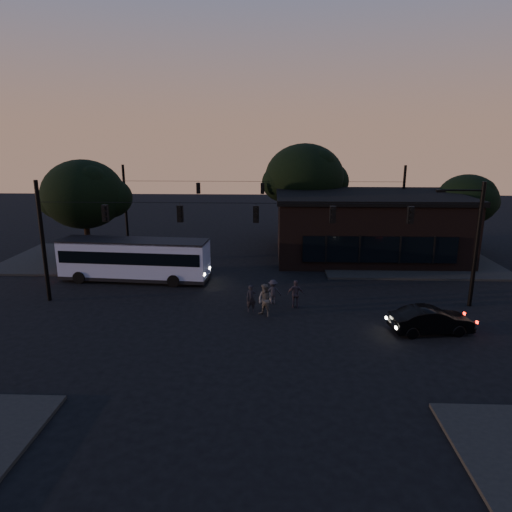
{
  "coord_description": "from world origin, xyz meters",
  "views": [
    {
      "loc": [
        1.0,
        -22.56,
        9.89
      ],
      "look_at": [
        0.0,
        4.0,
        3.0
      ],
      "focal_mm": 32.0,
      "sensor_mm": 36.0,
      "label": 1
    }
  ],
  "objects_px": {
    "building": "(367,225)",
    "bus": "(134,258)",
    "car": "(431,320)",
    "pedestrian_b": "(265,300)",
    "pedestrian_c": "(296,294)",
    "pedestrian_d": "(273,292)",
    "pedestrian_a": "(251,298)"
  },
  "relations": [
    {
      "from": "pedestrian_c",
      "to": "car",
      "type": "bearing_deg",
      "value": 160.76
    },
    {
      "from": "pedestrian_c",
      "to": "pedestrian_d",
      "type": "bearing_deg",
      "value": -18.96
    },
    {
      "from": "car",
      "to": "pedestrian_d",
      "type": "relative_size",
      "value": 2.75
    },
    {
      "from": "building",
      "to": "bus",
      "type": "height_order",
      "value": "building"
    },
    {
      "from": "car",
      "to": "bus",
      "type": "bearing_deg",
      "value": 57.18
    },
    {
      "from": "pedestrian_c",
      "to": "bus",
      "type": "bearing_deg",
      "value": -17.28
    },
    {
      "from": "pedestrian_b",
      "to": "pedestrian_c",
      "type": "distance_m",
      "value": 2.27
    },
    {
      "from": "building",
      "to": "car",
      "type": "xyz_separation_m",
      "value": [
        0.28,
        -16.09,
        -2.01
      ]
    },
    {
      "from": "pedestrian_b",
      "to": "pedestrian_d",
      "type": "height_order",
      "value": "pedestrian_b"
    },
    {
      "from": "pedestrian_a",
      "to": "building",
      "type": "bearing_deg",
      "value": 43.39
    },
    {
      "from": "building",
      "to": "pedestrian_a",
      "type": "height_order",
      "value": "building"
    },
    {
      "from": "building",
      "to": "bus",
      "type": "bearing_deg",
      "value": -156.72
    },
    {
      "from": "car",
      "to": "pedestrian_b",
      "type": "bearing_deg",
      "value": 69.12
    },
    {
      "from": "building",
      "to": "car",
      "type": "relative_size",
      "value": 3.65
    },
    {
      "from": "building",
      "to": "pedestrian_c",
      "type": "height_order",
      "value": "building"
    },
    {
      "from": "pedestrian_b",
      "to": "pedestrian_c",
      "type": "relative_size",
      "value": 1.1
    },
    {
      "from": "bus",
      "to": "building",
      "type": "bearing_deg",
      "value": 27.85
    },
    {
      "from": "car",
      "to": "pedestrian_c",
      "type": "xyz_separation_m",
      "value": [
        -6.88,
        3.39,
        0.17
      ]
    },
    {
      "from": "building",
      "to": "pedestrian_b",
      "type": "height_order",
      "value": "building"
    },
    {
      "from": "building",
      "to": "bus",
      "type": "xyz_separation_m",
      "value": [
        -17.79,
        -7.66,
        -1.04
      ]
    },
    {
      "from": "building",
      "to": "pedestrian_c",
      "type": "distance_m",
      "value": 14.43
    },
    {
      "from": "building",
      "to": "bus",
      "type": "distance_m",
      "value": 19.4
    },
    {
      "from": "car",
      "to": "pedestrian_c",
      "type": "distance_m",
      "value": 7.67
    },
    {
      "from": "bus",
      "to": "pedestrian_d",
      "type": "xyz_separation_m",
      "value": [
        9.84,
        -4.39,
        -0.9
      ]
    },
    {
      "from": "pedestrian_a",
      "to": "pedestrian_c",
      "type": "distance_m",
      "value": 2.72
    },
    {
      "from": "pedestrian_c",
      "to": "pedestrian_d",
      "type": "xyz_separation_m",
      "value": [
        -1.36,
        0.66,
        -0.09
      ]
    },
    {
      "from": "car",
      "to": "pedestrian_b",
      "type": "height_order",
      "value": "pedestrian_b"
    },
    {
      "from": "pedestrian_b",
      "to": "pedestrian_c",
      "type": "xyz_separation_m",
      "value": [
        1.81,
        1.37,
        -0.09
      ]
    },
    {
      "from": "bus",
      "to": "pedestrian_c",
      "type": "height_order",
      "value": "bus"
    },
    {
      "from": "bus",
      "to": "car",
      "type": "relative_size",
      "value": 2.54
    },
    {
      "from": "bus",
      "to": "pedestrian_a",
      "type": "distance_m",
      "value": 10.34
    },
    {
      "from": "bus",
      "to": "pedestrian_d",
      "type": "height_order",
      "value": "bus"
    }
  ]
}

